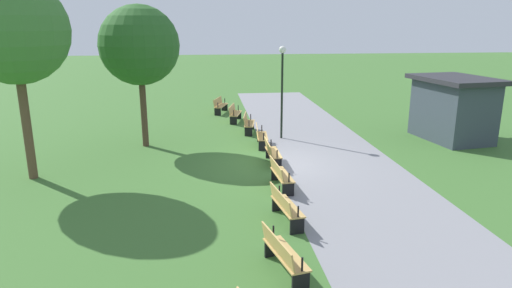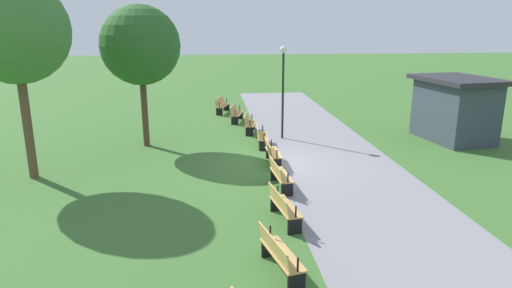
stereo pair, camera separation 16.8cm
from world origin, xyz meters
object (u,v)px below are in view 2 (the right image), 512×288
bench_6 (283,206)px  bench_7 (279,254)px  bench_4 (272,152)px  tree_0 (140,46)px  bench_1 (236,113)px  bench_3 (261,136)px  lamp_post (283,75)px  kiosk (455,108)px  bench_2 (249,123)px  bench_0 (222,105)px  bench_5 (279,174)px  tree_1 (15,31)px

bench_6 → bench_7: size_ratio=0.99×
bench_4 → tree_0: 7.10m
bench_1 → bench_3: same height
bench_7 → lamp_post: (-11.54, 1.92, 2.44)m
bench_3 → bench_6: same height
bench_6 → bench_3: bearing=168.9°
lamp_post → kiosk: (1.10, 7.67, -1.44)m
lamp_post → bench_7: bearing=-9.5°
bench_2 → bench_4: same height
bench_0 → bench_4: 10.30m
tree_0 → bench_5: bearing=40.8°
tree_0 → lamp_post: 6.29m
lamp_post → kiosk: bearing=81.8°
bench_1 → lamp_post: 4.93m
tree_1 → lamp_post: bearing=115.5°
bench_1 → tree_0: (4.51, -4.18, 3.81)m
bench_3 → bench_6: 7.74m
bench_2 → kiosk: (2.39, 9.10, 1.00)m
bench_0 → kiosk: bearing=72.0°
tree_1 → tree_0: bearing=138.8°
bench_2 → tree_1: bearing=-45.2°
bench_0 → kiosk: kiosk is taller
bench_5 → tree_1: 9.65m
bench_0 → tree_1: bearing=-14.5°
bench_2 → bench_3: 2.58m
bench_0 → bench_7: same height
tree_0 → tree_1: (3.84, -3.36, 0.66)m
bench_7 → tree_1: bearing=-146.3°
bench_4 → kiosk: (-2.76, 8.70, 1.00)m
bench_4 → bench_5: 2.58m
bench_5 → bench_7: size_ratio=0.98×
bench_4 → bench_7: bearing=-6.6°
lamp_post → bench_0: bearing=-157.5°
bench_5 → bench_6: (2.57, -0.30, 0.00)m
bench_0 → bench_5: 12.84m
bench_1 → bench_0: bearing=-151.2°
bench_6 → bench_2: bearing=171.1°
bench_0 → bench_7: 17.87m
bench_0 → bench_4: bearing=26.6°
bench_1 → bench_3: (5.10, 0.79, 0.00)m
tree_0 → bench_2: bearing=112.9°
tree_0 → lamp_post: (-0.68, 6.10, -1.38)m
bench_6 → bench_0: bearing=175.5°
bench_1 → bench_6: bearing=15.5°
bench_2 → bench_7: size_ratio=0.99×
tree_0 → kiosk: (0.42, 13.77, -2.82)m
bench_3 → kiosk: kiosk is taller
bench_6 → tree_0: 10.28m
kiosk → bench_6: bearing=-57.4°
kiosk → bench_1: bearing=-125.6°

